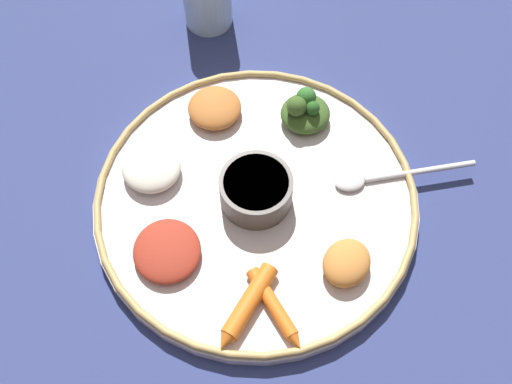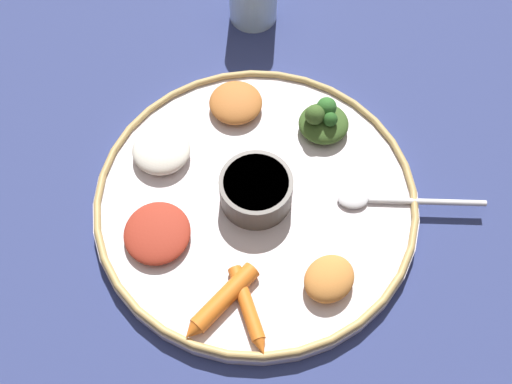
% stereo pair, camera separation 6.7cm
% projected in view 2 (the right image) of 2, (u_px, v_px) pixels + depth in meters
% --- Properties ---
extents(ground_plane, '(2.40, 2.40, 0.00)m').
position_uv_depth(ground_plane, '(256.00, 205.00, 0.70)').
color(ground_plane, navy).
extents(platter, '(0.36, 0.36, 0.02)m').
position_uv_depth(platter, '(256.00, 202.00, 0.69)').
color(platter, silver).
rests_on(platter, ground_plane).
extents(platter_rim, '(0.36, 0.36, 0.01)m').
position_uv_depth(platter_rim, '(256.00, 197.00, 0.68)').
color(platter_rim, tan).
rests_on(platter_rim, platter).
extents(center_bowl, '(0.08, 0.08, 0.04)m').
position_uv_depth(center_bowl, '(256.00, 189.00, 0.67)').
color(center_bowl, '#4C4742').
rests_on(center_bowl, platter).
extents(spoon, '(0.04, 0.17, 0.01)m').
position_uv_depth(spoon, '(387.00, 200.00, 0.68)').
color(spoon, silver).
rests_on(spoon, platter).
extents(greens_pile, '(0.07, 0.07, 0.04)m').
position_uv_depth(greens_pile, '(323.00, 121.00, 0.72)').
color(greens_pile, '#385623').
rests_on(greens_pile, platter).
extents(carrot_near_spoon, '(0.09, 0.07, 0.02)m').
position_uv_depth(carrot_near_spoon, '(221.00, 302.00, 0.62)').
color(carrot_near_spoon, orange).
rests_on(carrot_near_spoon, platter).
extents(carrot_outer, '(0.09, 0.06, 0.01)m').
position_uv_depth(carrot_outer, '(248.00, 309.00, 0.62)').
color(carrot_outer, orange).
rests_on(carrot_outer, platter).
extents(mound_chickpea, '(0.08, 0.08, 0.02)m').
position_uv_depth(mound_chickpea, '(236.00, 103.00, 0.74)').
color(mound_chickpea, '#B2662D').
rests_on(mound_chickpea, platter).
extents(mound_squash, '(0.07, 0.07, 0.03)m').
position_uv_depth(mound_squash, '(329.00, 279.00, 0.63)').
color(mound_squash, '#C67A38').
rests_on(mound_squash, platter).
extents(mound_rice_white, '(0.09, 0.09, 0.02)m').
position_uv_depth(mound_rice_white, '(161.00, 150.00, 0.70)').
color(mound_rice_white, silver).
rests_on(mound_rice_white, platter).
extents(mound_beet, '(0.08, 0.08, 0.02)m').
position_uv_depth(mound_beet, '(157.00, 233.00, 0.66)').
color(mound_beet, maroon).
rests_on(mound_beet, platter).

